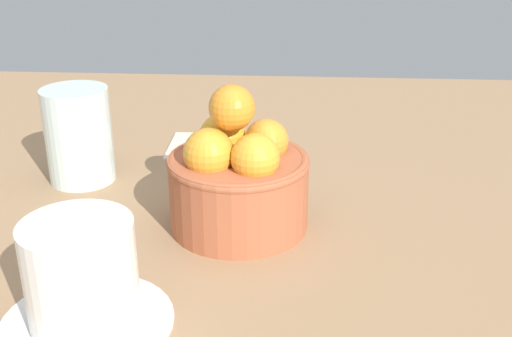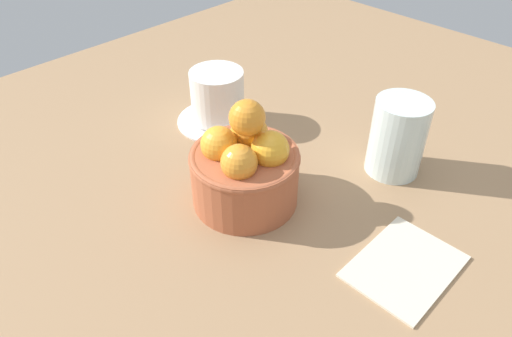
{
  "view_description": "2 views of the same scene",
  "coord_description": "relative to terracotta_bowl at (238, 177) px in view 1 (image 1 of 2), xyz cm",
  "views": [
    {
      "loc": [
        5.17,
        -54.1,
        29.35
      ],
      "look_at": [
        1.7,
        -0.96,
        6.41
      ],
      "focal_mm": 44.84,
      "sensor_mm": 36.0,
      "label": 1
    },
    {
      "loc": [
        31.05,
        32.74,
        40.32
      ],
      "look_at": [
        -0.4,
        1.51,
        5.52
      ],
      "focal_mm": 33.58,
      "sensor_mm": 36.0,
      "label": 2
    }
  ],
  "objects": [
    {
      "name": "terracotta_bowl",
      "position": [
        0.0,
        0.0,
        0.0
      ],
      "size": [
        13.26,
        13.26,
        13.94
      ],
      "color": "#AD5938",
      "rests_on": "ground_plane"
    },
    {
      "name": "ground_plane",
      "position": [
        0.06,
        0.02,
        -6.96
      ],
      "size": [
        139.53,
        109.92,
        3.8
      ],
      "primitive_type": "cube",
      "color": "#997551"
    },
    {
      "name": "folded_napkin",
      "position": [
        -4.36,
        20.16,
        -4.76
      ],
      "size": [
        12.43,
        9.27,
        0.6
      ],
      "primitive_type": "cube",
      "rotation": [
        0.0,
        0.0,
        0.01
      ],
      "color": "beige",
      "rests_on": "ground_plane"
    },
    {
      "name": "coffee_cup",
      "position": [
        -9.79,
        -16.07,
        -1.25
      ],
      "size": [
        12.84,
        12.84,
        8.4
      ],
      "color": "white",
      "rests_on": "ground_plane"
    },
    {
      "name": "water_glass",
      "position": [
        -18.27,
        9.65,
        0.16
      ],
      "size": [
        7.18,
        7.18,
        10.44
      ],
      "primitive_type": "cylinder",
      "color": "silver",
      "rests_on": "ground_plane"
    }
  ]
}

